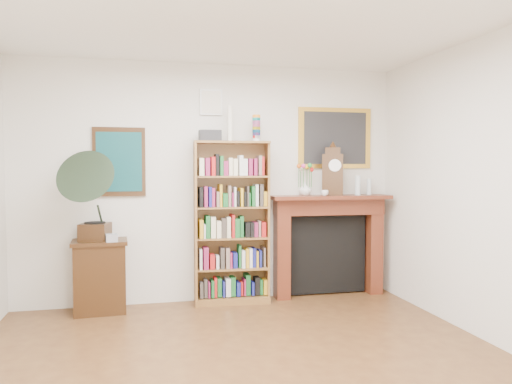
{
  "coord_description": "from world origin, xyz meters",
  "views": [
    {
      "loc": [
        -0.81,
        -3.37,
        1.6
      ],
      "look_at": [
        0.34,
        1.6,
        1.34
      ],
      "focal_mm": 35.0,
      "sensor_mm": 36.0,
      "label": 1
    }
  ],
  "objects_px": {
    "bookshelf": "(232,213)",
    "fireplace": "(328,236)",
    "cd_stack": "(112,238)",
    "teacup": "(325,193)",
    "bottle_right": "(369,187)",
    "flower_vase": "(305,189)",
    "side_cabinet": "(100,276)",
    "bottle_left": "(358,185)",
    "mantel_clock": "(333,172)",
    "gramophone": "(93,191)"
  },
  "relations": [
    {
      "from": "bookshelf",
      "to": "fireplace",
      "type": "bearing_deg",
      "value": 7.96
    },
    {
      "from": "cd_stack",
      "to": "teacup",
      "type": "height_order",
      "value": "teacup"
    },
    {
      "from": "bookshelf",
      "to": "teacup",
      "type": "distance_m",
      "value": 1.14
    },
    {
      "from": "bookshelf",
      "to": "bottle_right",
      "type": "bearing_deg",
      "value": 6.36
    },
    {
      "from": "cd_stack",
      "to": "flower_vase",
      "type": "xyz_separation_m",
      "value": [
        2.25,
        0.24,
        0.49
      ]
    },
    {
      "from": "side_cabinet",
      "to": "fireplace",
      "type": "distance_m",
      "value": 2.72
    },
    {
      "from": "bookshelf",
      "to": "bottle_left",
      "type": "height_order",
      "value": "bookshelf"
    },
    {
      "from": "fireplace",
      "to": "bottle_left",
      "type": "height_order",
      "value": "bottle_left"
    },
    {
      "from": "bookshelf",
      "to": "side_cabinet",
      "type": "bearing_deg",
      "value": -173.05
    },
    {
      "from": "flower_vase",
      "to": "mantel_clock",
      "type": "bearing_deg",
      "value": -2.95
    },
    {
      "from": "cd_stack",
      "to": "side_cabinet",
      "type": "bearing_deg",
      "value": 133.61
    },
    {
      "from": "cd_stack",
      "to": "bottle_right",
      "type": "distance_m",
      "value": 3.14
    },
    {
      "from": "bottle_right",
      "to": "teacup",
      "type": "bearing_deg",
      "value": -168.83
    },
    {
      "from": "gramophone",
      "to": "bottle_right",
      "type": "bearing_deg",
      "value": 16.45
    },
    {
      "from": "fireplace",
      "to": "bookshelf",
      "type": "bearing_deg",
      "value": -175.24
    },
    {
      "from": "gramophone",
      "to": "bottle_left",
      "type": "height_order",
      "value": "gramophone"
    },
    {
      "from": "cd_stack",
      "to": "mantel_clock",
      "type": "distance_m",
      "value": 2.69
    },
    {
      "from": "mantel_clock",
      "to": "side_cabinet",
      "type": "bearing_deg",
      "value": -155.08
    },
    {
      "from": "flower_vase",
      "to": "bottle_left",
      "type": "relative_size",
      "value": 0.66
    },
    {
      "from": "teacup",
      "to": "bottle_left",
      "type": "bearing_deg",
      "value": 7.24
    },
    {
      "from": "gramophone",
      "to": "teacup",
      "type": "bearing_deg",
      "value": 14.64
    },
    {
      "from": "gramophone",
      "to": "mantel_clock",
      "type": "relative_size",
      "value": 1.66
    },
    {
      "from": "side_cabinet",
      "to": "cd_stack",
      "type": "relative_size",
      "value": 6.63
    },
    {
      "from": "teacup",
      "to": "gramophone",
      "type": "bearing_deg",
      "value": -178.09
    },
    {
      "from": "bottle_left",
      "to": "cd_stack",
      "type": "bearing_deg",
      "value": -176.45
    },
    {
      "from": "bottle_right",
      "to": "flower_vase",
      "type": "bearing_deg",
      "value": -179.33
    },
    {
      "from": "teacup",
      "to": "mantel_clock",
      "type": "bearing_deg",
      "value": 35.31
    },
    {
      "from": "mantel_clock",
      "to": "bottle_right",
      "type": "height_order",
      "value": "mantel_clock"
    },
    {
      "from": "side_cabinet",
      "to": "bottle_right",
      "type": "distance_m",
      "value": 3.37
    },
    {
      "from": "bookshelf",
      "to": "bottle_right",
      "type": "distance_m",
      "value": 1.78
    },
    {
      "from": "bookshelf",
      "to": "gramophone",
      "type": "bearing_deg",
      "value": -169.07
    },
    {
      "from": "side_cabinet",
      "to": "mantel_clock",
      "type": "relative_size",
      "value": 1.36
    },
    {
      "from": "gramophone",
      "to": "bottle_left",
      "type": "relative_size",
      "value": 4.03
    },
    {
      "from": "fireplace",
      "to": "flower_vase",
      "type": "distance_m",
      "value": 0.66
    },
    {
      "from": "bookshelf",
      "to": "bottle_right",
      "type": "xyz_separation_m",
      "value": [
        1.75,
        0.05,
        0.29
      ]
    },
    {
      "from": "bookshelf",
      "to": "gramophone",
      "type": "distance_m",
      "value": 1.56
    },
    {
      "from": "fireplace",
      "to": "cd_stack",
      "type": "xyz_separation_m",
      "value": [
        -2.56,
        -0.27,
        0.1
      ]
    },
    {
      "from": "teacup",
      "to": "bottle_right",
      "type": "height_order",
      "value": "bottle_right"
    },
    {
      "from": "gramophone",
      "to": "bottle_right",
      "type": "relative_size",
      "value": 4.84
    },
    {
      "from": "gramophone",
      "to": "bottle_right",
      "type": "distance_m",
      "value": 3.29
    },
    {
      "from": "fireplace",
      "to": "cd_stack",
      "type": "height_order",
      "value": "fireplace"
    },
    {
      "from": "side_cabinet",
      "to": "teacup",
      "type": "distance_m",
      "value": 2.74
    },
    {
      "from": "bottle_right",
      "to": "side_cabinet",
      "type": "bearing_deg",
      "value": -178.14
    },
    {
      "from": "gramophone",
      "to": "cd_stack",
      "type": "height_order",
      "value": "gramophone"
    },
    {
      "from": "fireplace",
      "to": "mantel_clock",
      "type": "relative_size",
      "value": 2.55
    },
    {
      "from": "flower_vase",
      "to": "bottle_left",
      "type": "height_order",
      "value": "bottle_left"
    },
    {
      "from": "flower_vase",
      "to": "bottle_right",
      "type": "relative_size",
      "value": 0.79
    },
    {
      "from": "gramophone",
      "to": "cd_stack",
      "type": "distance_m",
      "value": 0.54
    },
    {
      "from": "teacup",
      "to": "cd_stack",
      "type": "bearing_deg",
      "value": -177.14
    },
    {
      "from": "side_cabinet",
      "to": "fireplace",
      "type": "height_order",
      "value": "fireplace"
    }
  ]
}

